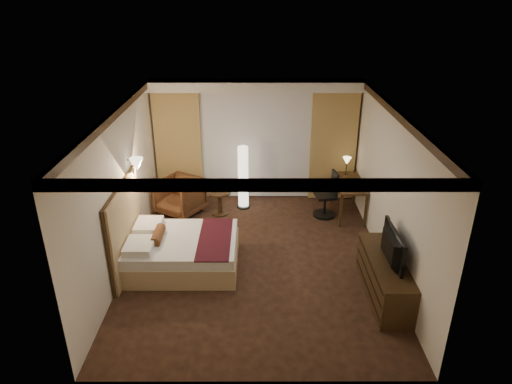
{
  "coord_description": "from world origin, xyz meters",
  "views": [
    {
      "loc": [
        -0.01,
        -6.92,
        4.48
      ],
      "look_at": [
        0.0,
        0.4,
        1.15
      ],
      "focal_mm": 32.0,
      "sensor_mm": 36.0,
      "label": 1
    }
  ],
  "objects_px": {
    "office_chair": "(325,194)",
    "armchair": "(180,195)",
    "desk": "(348,198)",
    "dresser": "(385,278)",
    "bed": "(183,252)",
    "side_table": "(220,203)",
    "television": "(387,244)",
    "floor_lamp": "(243,177)"
  },
  "relations": [
    {
      "from": "dresser",
      "to": "side_table",
      "type": "bearing_deg",
      "value": 134.38
    },
    {
      "from": "desk",
      "to": "dresser",
      "type": "bearing_deg",
      "value": -88.98
    },
    {
      "from": "dresser",
      "to": "armchair",
      "type": "bearing_deg",
      "value": 141.46
    },
    {
      "from": "side_table",
      "to": "floor_lamp",
      "type": "distance_m",
      "value": 0.74
    },
    {
      "from": "bed",
      "to": "side_table",
      "type": "bearing_deg",
      "value": 76.04
    },
    {
      "from": "television",
      "to": "armchair",
      "type": "bearing_deg",
      "value": 50.74
    },
    {
      "from": "bed",
      "to": "television",
      "type": "height_order",
      "value": "television"
    },
    {
      "from": "office_chair",
      "to": "dresser",
      "type": "xyz_separation_m",
      "value": [
        0.54,
        -2.75,
        -0.17
      ]
    },
    {
      "from": "bed",
      "to": "side_table",
      "type": "relative_size",
      "value": 3.55
    },
    {
      "from": "floor_lamp",
      "to": "office_chair",
      "type": "height_order",
      "value": "floor_lamp"
    },
    {
      "from": "armchair",
      "to": "floor_lamp",
      "type": "relative_size",
      "value": 0.6
    },
    {
      "from": "bed",
      "to": "dresser",
      "type": "height_order",
      "value": "dresser"
    },
    {
      "from": "side_table",
      "to": "office_chair",
      "type": "xyz_separation_m",
      "value": [
        2.22,
        -0.08,
        0.23
      ]
    },
    {
      "from": "armchair",
      "to": "side_table",
      "type": "bearing_deg",
      "value": 28.14
    },
    {
      "from": "side_table",
      "to": "television",
      "type": "relative_size",
      "value": 0.53
    },
    {
      "from": "bed",
      "to": "armchair",
      "type": "relative_size",
      "value": 2.19
    },
    {
      "from": "bed",
      "to": "floor_lamp",
      "type": "height_order",
      "value": "floor_lamp"
    },
    {
      "from": "office_chair",
      "to": "television",
      "type": "xyz_separation_m",
      "value": [
        0.51,
        -2.75,
        0.44
      ]
    },
    {
      "from": "office_chair",
      "to": "armchair",
      "type": "bearing_deg",
      "value": 168.71
    },
    {
      "from": "bed",
      "to": "office_chair",
      "type": "bearing_deg",
      "value": 35.07
    },
    {
      "from": "office_chair",
      "to": "television",
      "type": "height_order",
      "value": "television"
    },
    {
      "from": "desk",
      "to": "dresser",
      "type": "distance_m",
      "value": 2.8
    },
    {
      "from": "side_table",
      "to": "office_chair",
      "type": "bearing_deg",
      "value": -2.07
    },
    {
      "from": "side_table",
      "to": "dresser",
      "type": "bearing_deg",
      "value": -45.62
    },
    {
      "from": "bed",
      "to": "desk",
      "type": "xyz_separation_m",
      "value": [
        3.21,
        1.96,
        0.1
      ]
    },
    {
      "from": "floor_lamp",
      "to": "desk",
      "type": "bearing_deg",
      "value": -9.36
    },
    {
      "from": "desk",
      "to": "dresser",
      "type": "height_order",
      "value": "desk"
    },
    {
      "from": "side_table",
      "to": "desk",
      "type": "relative_size",
      "value": 0.44
    },
    {
      "from": "armchair",
      "to": "television",
      "type": "relative_size",
      "value": 0.86
    },
    {
      "from": "bed",
      "to": "dresser",
      "type": "xyz_separation_m",
      "value": [
        3.26,
        -0.84,
        0.06
      ]
    },
    {
      "from": "office_chair",
      "to": "dresser",
      "type": "distance_m",
      "value": 2.8
    },
    {
      "from": "floor_lamp",
      "to": "desk",
      "type": "xyz_separation_m",
      "value": [
        2.22,
        -0.37,
        -0.33
      ]
    },
    {
      "from": "dresser",
      "to": "television",
      "type": "distance_m",
      "value": 0.61
    },
    {
      "from": "bed",
      "to": "desk",
      "type": "bearing_deg",
      "value": 31.36
    },
    {
      "from": "floor_lamp",
      "to": "armchair",
      "type": "bearing_deg",
      "value": -168.0
    },
    {
      "from": "armchair",
      "to": "dresser",
      "type": "relative_size",
      "value": 0.5
    },
    {
      "from": "desk",
      "to": "office_chair",
      "type": "distance_m",
      "value": 0.51
    },
    {
      "from": "bed",
      "to": "office_chair",
      "type": "relative_size",
      "value": 1.88
    },
    {
      "from": "armchair",
      "to": "dresser",
      "type": "height_order",
      "value": "armchair"
    },
    {
      "from": "floor_lamp",
      "to": "desk",
      "type": "distance_m",
      "value": 2.28
    },
    {
      "from": "bed",
      "to": "television",
      "type": "distance_m",
      "value": 3.4
    },
    {
      "from": "armchair",
      "to": "floor_lamp",
      "type": "bearing_deg",
      "value": 43.63
    }
  ]
}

